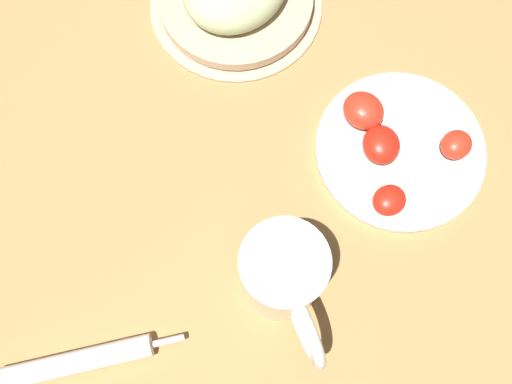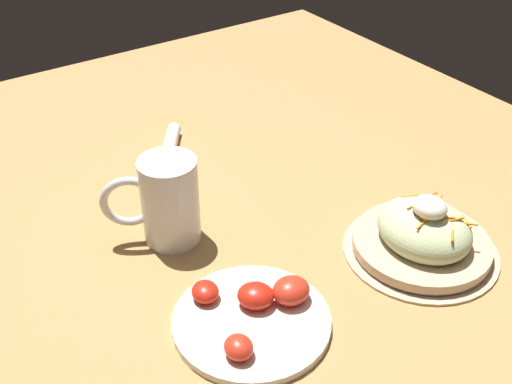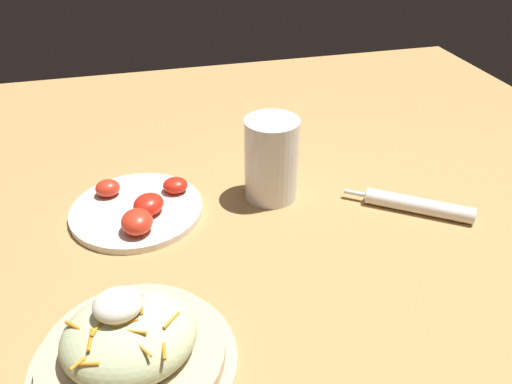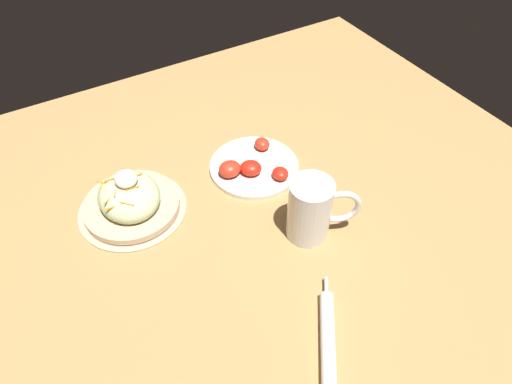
{
  "view_description": "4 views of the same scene",
  "coord_description": "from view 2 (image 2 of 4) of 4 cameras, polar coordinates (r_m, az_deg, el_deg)",
  "views": [
    {
      "loc": [
        0.1,
        0.11,
        0.64
      ],
      "look_at": [
        -0.03,
        -0.01,
        0.06
      ],
      "focal_mm": 39.84,
      "sensor_mm": 36.0,
      "label": 1
    },
    {
      "loc": [
        -0.69,
        0.4,
        0.61
      ],
      "look_at": [
        -0.05,
        -0.04,
        0.08
      ],
      "focal_mm": 45.37,
      "sensor_mm": 36.0,
      "label": 2
    },
    {
      "loc": [
        -0.18,
        -0.59,
        0.46
      ],
      "look_at": [
        -0.03,
        -0.02,
        0.07
      ],
      "focal_mm": 35.33,
      "sensor_mm": 36.0,
      "label": 3
    },
    {
      "loc": [
        0.47,
        -0.31,
        0.73
      ],
      "look_at": [
        -0.07,
        0.0,
        0.08
      ],
      "focal_mm": 32.25,
      "sensor_mm": 36.0,
      "label": 4
    }
  ],
  "objects": [
    {
      "name": "beer_mug",
      "position": [
        0.95,
        -7.75,
        -1.2
      ],
      "size": [
        0.09,
        0.14,
        0.14
      ],
      "color": "white",
      "rests_on": "ground_plane"
    },
    {
      "name": "ground_plane",
      "position": [
        1.01,
        -3.32,
        -2.96
      ],
      "size": [
        1.43,
        1.43,
        0.0
      ],
      "primitive_type": "plane",
      "color": "#B2844C"
    },
    {
      "name": "napkin_roll",
      "position": [
        1.17,
        -7.71,
        3.59
      ],
      "size": [
        0.17,
        0.13,
        0.02
      ],
      "color": "white",
      "rests_on": "ground_plane"
    },
    {
      "name": "tomato_plate",
      "position": [
        0.84,
        -0.22,
        -10.82
      ],
      "size": [
        0.2,
        0.2,
        0.04
      ],
      "color": "white",
      "rests_on": "ground_plane"
    },
    {
      "name": "salad_plate",
      "position": [
        0.97,
        14.5,
        -3.78
      ],
      "size": [
        0.23,
        0.23,
        0.1
      ],
      "color": "#D1B28E",
      "rests_on": "ground_plane"
    }
  ]
}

